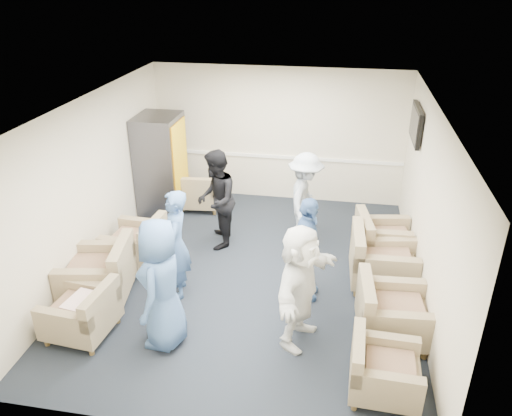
% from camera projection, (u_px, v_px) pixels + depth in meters
% --- Properties ---
extents(floor, '(6.00, 6.00, 0.00)m').
position_uv_depth(floor, '(251.00, 275.00, 7.88)').
color(floor, black).
rests_on(floor, ground).
extents(ceiling, '(6.00, 6.00, 0.00)m').
position_uv_depth(ceiling, '(250.00, 106.00, 6.70)').
color(ceiling, silver).
rests_on(ceiling, back_wall).
extents(back_wall, '(5.00, 0.02, 2.70)m').
position_uv_depth(back_wall, '(278.00, 135.00, 9.94)').
color(back_wall, beige).
rests_on(back_wall, floor).
extents(front_wall, '(5.00, 0.02, 2.70)m').
position_uv_depth(front_wall, '(192.00, 330.00, 4.63)').
color(front_wall, beige).
rests_on(front_wall, floor).
extents(left_wall, '(0.02, 6.00, 2.70)m').
position_uv_depth(left_wall, '(91.00, 185.00, 7.68)').
color(left_wall, beige).
rests_on(left_wall, floor).
extents(right_wall, '(0.02, 6.00, 2.70)m').
position_uv_depth(right_wall, '(428.00, 210.00, 6.90)').
color(right_wall, beige).
rests_on(right_wall, floor).
extents(chair_rail, '(4.98, 0.04, 0.06)m').
position_uv_depth(chair_rail, '(278.00, 157.00, 10.12)').
color(chair_rail, white).
rests_on(chair_rail, back_wall).
extents(tv, '(0.10, 1.00, 0.58)m').
position_uv_depth(tv, '(416.00, 124.00, 8.20)').
color(tv, black).
rests_on(tv, right_wall).
extents(armchair_left_near, '(0.87, 0.87, 0.64)m').
position_uv_depth(armchair_left_near, '(84.00, 315.00, 6.47)').
color(armchair_left_near, '#8C795A').
rests_on(armchair_left_near, floor).
extents(armchair_left_mid, '(1.09, 1.09, 0.75)m').
position_uv_depth(armchair_left_mid, '(101.00, 274.00, 7.21)').
color(armchair_left_mid, '#8C795A').
rests_on(armchair_left_mid, floor).
extents(armchair_left_far, '(0.90, 0.90, 0.67)m').
position_uv_depth(armchair_left_far, '(138.00, 245.00, 8.06)').
color(armchair_left_far, '#8C795A').
rests_on(armchair_left_far, floor).
extents(armchair_right_near, '(0.79, 0.79, 0.61)m').
position_uv_depth(armchair_right_near, '(380.00, 371.00, 5.59)').
color(armchair_right_near, '#8C795A').
rests_on(armchair_right_near, floor).
extents(armchair_right_midnear, '(0.95, 0.95, 0.71)m').
position_uv_depth(armchair_right_midnear, '(388.00, 314.00, 6.42)').
color(armchair_right_midnear, '#8C795A').
rests_on(armchair_right_midnear, floor).
extents(armchair_right_midfar, '(0.98, 0.98, 0.76)m').
position_uv_depth(armchair_right_midfar, '(378.00, 262.00, 7.52)').
color(armchair_right_midfar, '#8C795A').
rests_on(armchair_right_midfar, floor).
extents(armchair_right_far, '(1.04, 1.04, 0.72)m').
position_uv_depth(armchair_right_far, '(382.00, 243.00, 8.05)').
color(armchair_right_far, '#8C795A').
rests_on(armchair_right_far, floor).
extents(armchair_corner, '(0.88, 0.88, 0.64)m').
position_uv_depth(armchair_corner, '(200.00, 193.00, 9.90)').
color(armchair_corner, '#8C795A').
rests_on(armchair_corner, floor).
extents(vending_machine, '(0.79, 0.92, 1.94)m').
position_uv_depth(vending_machine, '(161.00, 165.00, 9.49)').
color(vending_machine, '#4A4A51').
rests_on(vending_machine, floor).
extents(backpack, '(0.33, 0.29, 0.47)m').
position_uv_depth(backpack, '(162.00, 259.00, 7.83)').
color(backpack, black).
rests_on(backpack, floor).
extents(pillow, '(0.41, 0.50, 0.13)m').
position_uv_depth(pillow, '(82.00, 304.00, 6.41)').
color(pillow, white).
rests_on(pillow, armchair_left_near).
extents(person_front_left, '(0.58, 0.87, 1.75)m').
position_uv_depth(person_front_left, '(162.00, 284.00, 6.13)').
color(person_front_left, '#41659D').
rests_on(person_front_left, floor).
extents(person_mid_left, '(0.53, 0.68, 1.65)m').
position_uv_depth(person_mid_left, '(176.00, 245.00, 7.09)').
color(person_mid_left, '#41659D').
rests_on(person_mid_left, floor).
extents(person_back_left, '(0.79, 0.93, 1.71)m').
position_uv_depth(person_back_left, '(216.00, 200.00, 8.37)').
color(person_back_left, black).
rests_on(person_back_left, floor).
extents(person_back_right, '(0.67, 1.09, 1.63)m').
position_uv_depth(person_back_right, '(305.00, 199.00, 8.51)').
color(person_back_right, white).
rests_on(person_back_right, floor).
extents(person_mid_right, '(0.42, 0.94, 1.58)m').
position_uv_depth(person_mid_right, '(307.00, 249.00, 7.04)').
color(person_mid_right, '#41659D').
rests_on(person_mid_right, floor).
extents(person_front_right, '(0.92, 1.61, 1.66)m').
position_uv_depth(person_front_right, '(300.00, 286.00, 6.17)').
color(person_front_right, white).
rests_on(person_front_right, floor).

